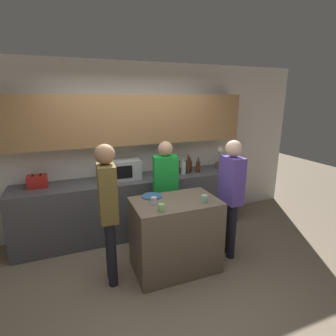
% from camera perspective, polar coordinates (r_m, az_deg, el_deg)
% --- Properties ---
extents(ground_plane, '(14.00, 14.00, 0.00)m').
position_cam_1_polar(ground_plane, '(3.41, -0.40, -24.02)').
color(ground_plane, '#7F705B').
extents(back_wall, '(6.40, 0.40, 2.70)m').
position_cam_1_polar(back_wall, '(4.29, -8.46, 6.65)').
color(back_wall, silver).
rests_on(back_wall, ground_plane).
extents(back_counter, '(3.60, 0.62, 0.93)m').
position_cam_1_polar(back_counter, '(4.32, -7.08, -8.06)').
color(back_counter, '#4C4C51').
rests_on(back_counter, ground_plane).
extents(kitchen_island, '(1.05, 0.67, 0.94)m').
position_cam_1_polar(kitchen_island, '(3.43, 1.57, -14.36)').
color(kitchen_island, brown).
rests_on(kitchen_island, ground_plane).
extents(microwave, '(0.52, 0.39, 0.30)m').
position_cam_1_polar(microwave, '(4.15, -9.83, -0.21)').
color(microwave, '#B7BABC').
rests_on(microwave, back_counter).
extents(toaster, '(0.26, 0.16, 0.18)m').
position_cam_1_polar(toaster, '(4.11, -26.56, -2.60)').
color(toaster, '#B21E19').
rests_on(toaster, back_counter).
extents(potted_plant, '(0.14, 0.14, 0.40)m').
position_cam_1_polar(potted_plant, '(4.79, 11.17, 2.37)').
color(potted_plant, brown).
rests_on(potted_plant, back_counter).
extents(bottle_0, '(0.07, 0.07, 0.31)m').
position_cam_1_polar(bottle_0, '(4.28, -1.23, 0.08)').
color(bottle_0, '#194723').
rests_on(bottle_0, back_counter).
extents(bottle_1, '(0.08, 0.08, 0.31)m').
position_cam_1_polar(bottle_1, '(4.36, -0.30, 0.33)').
color(bottle_1, silver).
rests_on(bottle_1, back_counter).
extents(bottle_2, '(0.07, 0.07, 0.29)m').
position_cam_1_polar(bottle_2, '(4.30, 1.25, 0.01)').
color(bottle_2, '#194723').
rests_on(bottle_2, back_counter).
extents(bottle_3, '(0.07, 0.07, 0.31)m').
position_cam_1_polar(bottle_3, '(4.37, 2.17, 0.36)').
color(bottle_3, maroon).
rests_on(bottle_3, back_counter).
extents(bottle_4, '(0.08, 0.08, 0.26)m').
position_cam_1_polar(bottle_4, '(4.34, 3.40, -0.00)').
color(bottle_4, silver).
rests_on(bottle_4, back_counter).
extents(bottle_5, '(0.07, 0.07, 0.31)m').
position_cam_1_polar(bottle_5, '(4.38, 4.37, 0.37)').
color(bottle_5, '#472814').
rests_on(bottle_5, back_counter).
extents(bottle_6, '(0.08, 0.08, 0.25)m').
position_cam_1_polar(bottle_6, '(4.52, 4.75, 0.52)').
color(bottle_6, '#472814').
rests_on(bottle_6, back_counter).
extents(bottle_7, '(0.08, 0.08, 0.25)m').
position_cam_1_polar(bottle_7, '(4.46, 6.58, 0.28)').
color(bottle_7, '#472814').
rests_on(bottle_7, back_counter).
extents(plate_on_island, '(0.26, 0.26, 0.01)m').
position_cam_1_polar(plate_on_island, '(3.35, -3.51, -6.13)').
color(plate_on_island, '#2D5684').
rests_on(plate_on_island, kitchen_island).
extents(cup_0, '(0.07, 0.07, 0.09)m').
position_cam_1_polar(cup_0, '(3.19, 7.92, -6.63)').
color(cup_0, '#85C39A').
rests_on(cup_0, kitchen_island).
extents(cup_1, '(0.07, 0.07, 0.08)m').
position_cam_1_polar(cup_1, '(2.92, -1.49, -8.62)').
color(cup_1, '#83C66E').
rests_on(cup_1, kitchen_island).
extents(cup_2, '(0.07, 0.07, 0.09)m').
position_cam_1_polar(cup_2, '(3.10, -3.10, -7.16)').
color(cup_2, silver).
rests_on(cup_2, kitchen_island).
extents(person_left, '(0.22, 0.35, 1.68)m').
position_cam_1_polar(person_left, '(3.04, -12.95, -7.60)').
color(person_left, black).
rests_on(person_left, ground_plane).
extents(person_center, '(0.21, 0.34, 1.63)m').
position_cam_1_polar(person_center, '(3.59, 13.55, -4.61)').
color(person_center, black).
rests_on(person_center, ground_plane).
extents(person_right, '(0.37, 0.24, 1.57)m').
position_cam_1_polar(person_right, '(3.78, -0.55, -3.86)').
color(person_right, black).
rests_on(person_right, ground_plane).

